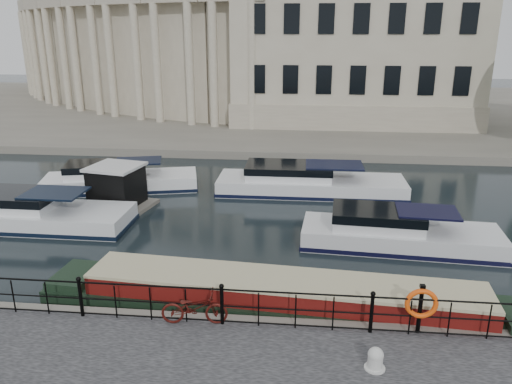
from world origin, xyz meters
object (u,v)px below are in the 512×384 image
mooring_bollard (375,359)px  life_ring_post (421,304)px  narrowboat (283,303)px  bicycle (194,308)px  harbour_hut (117,189)px

mooring_bollard → life_ring_post: (1.33, 1.58, 0.62)m
life_ring_post → mooring_bollard: bearing=-130.1°
life_ring_post → narrowboat: 4.10m
bicycle → mooring_bollard: 4.92m
mooring_bollard → harbour_hut: size_ratio=0.16×
life_ring_post → narrowboat: bearing=157.9°
harbour_hut → bicycle: bearing=-48.2°
life_ring_post → narrowboat: (-3.67, 1.49, -1.07)m
life_ring_post → bicycle: bearing=-179.0°
narrowboat → harbour_hut: size_ratio=4.21×
harbour_hut → narrowboat: bearing=-34.8°
mooring_bollard → narrowboat: size_ratio=0.04×
mooring_bollard → narrowboat: bearing=127.3°
narrowboat → life_ring_post: bearing=-17.7°
bicycle → life_ring_post: (6.01, 0.10, 0.41)m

